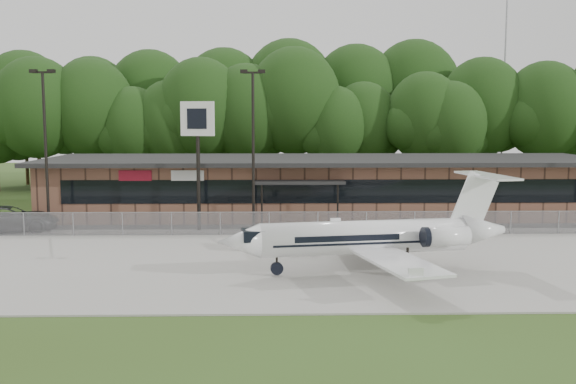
{
  "coord_description": "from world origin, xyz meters",
  "views": [
    {
      "loc": [
        -3.63,
        -23.97,
        7.29
      ],
      "look_at": [
        -2.9,
        12.0,
        3.08
      ],
      "focal_mm": 40.0,
      "sensor_mm": 36.0,
      "label": 1
    }
  ],
  "objects_px": {
    "business_jet": "(374,238)",
    "suv": "(9,219)",
    "pole_sign": "(198,132)",
    "terminal": "(323,185)"
  },
  "relations": [
    {
      "from": "business_jet",
      "to": "suv",
      "type": "height_order",
      "value": "business_jet"
    },
    {
      "from": "pole_sign",
      "to": "suv",
      "type": "bearing_deg",
      "value": -168.09
    },
    {
      "from": "terminal",
      "to": "suv",
      "type": "height_order",
      "value": "terminal"
    },
    {
      "from": "terminal",
      "to": "suv",
      "type": "xyz_separation_m",
      "value": [
        -20.6,
        -7.26,
        -1.34
      ]
    },
    {
      "from": "business_jet",
      "to": "pole_sign",
      "type": "xyz_separation_m",
      "value": [
        -9.51,
        11.4,
        4.66
      ]
    },
    {
      "from": "business_jet",
      "to": "pole_sign",
      "type": "bearing_deg",
      "value": 120.87
    },
    {
      "from": "terminal",
      "to": "pole_sign",
      "type": "xyz_separation_m",
      "value": [
        -8.51,
        -7.14,
        4.16
      ]
    },
    {
      "from": "suv",
      "to": "business_jet",
      "type": "bearing_deg",
      "value": -134.13
    },
    {
      "from": "suv",
      "to": "pole_sign",
      "type": "height_order",
      "value": "pole_sign"
    },
    {
      "from": "business_jet",
      "to": "terminal",
      "type": "bearing_deg",
      "value": 84.1
    }
  ]
}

